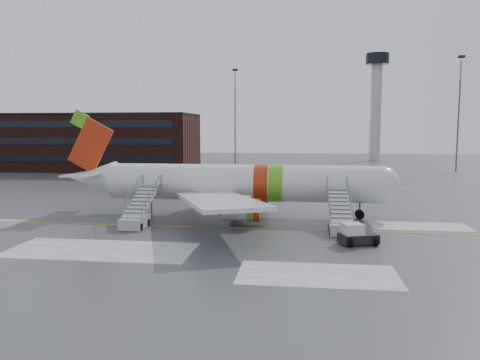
# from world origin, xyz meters

# --- Properties ---
(ground) EXTENTS (260.00, 260.00, 0.00)m
(ground) POSITION_xyz_m (0.00, 0.00, 0.00)
(ground) COLOR #494C4F
(ground) RESTS_ON ground
(airliner) EXTENTS (35.03, 32.97, 11.18)m
(airliner) POSITION_xyz_m (1.95, 5.13, 3.42)
(airliner) COLOR silver
(airliner) RESTS_ON ground
(airstair_fwd) EXTENTS (2.05, 7.70, 3.48)m
(airstair_fwd) POSITION_xyz_m (12.41, -1.41, 1.06)
(airstair_fwd) COLOR #A9ACB1
(airstair_fwd) RESTS_ON ground
(airstair_aft) EXTENTS (2.05, 7.70, 3.48)m
(airstair_aft) POSITION_xyz_m (-6.20, -1.41, 1.06)
(airstair_aft) COLOR #A2A4A9
(airstair_aft) RESTS_ON ground
(pushback_tug) EXTENTS (3.28, 2.84, 1.68)m
(pushback_tug) POSITION_xyz_m (13.30, -5.77, 0.74)
(pushback_tug) COLOR black
(pushback_tug) RESTS_ON ground
(terminal_building) EXTENTS (62.00, 16.11, 12.30)m
(terminal_building) POSITION_xyz_m (-45.00, 54.98, 6.20)
(terminal_building) COLOR #3F1E16
(terminal_building) RESTS_ON ground
(control_tower) EXTENTS (6.40, 6.40, 30.00)m
(control_tower) POSITION_xyz_m (30.00, 95.00, 18.75)
(control_tower) COLOR #B2B5BA
(control_tower) RESTS_ON ground
(light_mast_far_ne) EXTENTS (1.20, 1.20, 24.25)m
(light_mast_far_ne) POSITION_xyz_m (42.00, 62.00, 13.84)
(light_mast_far_ne) COLOR #595B60
(light_mast_far_ne) RESTS_ON ground
(light_mast_far_n) EXTENTS (1.20, 1.20, 24.25)m
(light_mast_far_n) POSITION_xyz_m (-8.00, 78.00, 13.84)
(light_mast_far_n) COLOR #595B60
(light_mast_far_n) RESTS_ON ground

